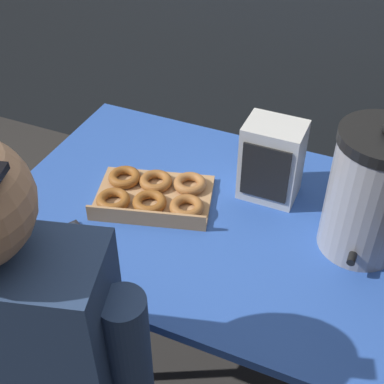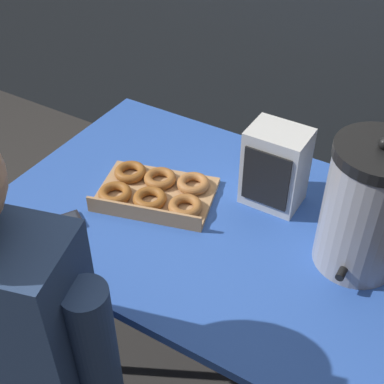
# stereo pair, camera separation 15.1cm
# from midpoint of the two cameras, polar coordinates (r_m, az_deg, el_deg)

# --- Properties ---
(ground_plane) EXTENTS (12.00, 12.00, 0.00)m
(ground_plane) POSITION_cam_midpoint_polar(r_m,az_deg,el_deg) (2.07, 3.43, -17.12)
(ground_plane) COLOR #2D2B28
(folding_table) EXTENTS (1.17, 0.82, 0.71)m
(folding_table) POSITION_cam_midpoint_polar(r_m,az_deg,el_deg) (1.56, 4.37, -3.75)
(folding_table) COLOR #2D56B2
(folding_table) RESTS_ON ground
(donut_box) EXTENTS (0.39, 0.31, 0.05)m
(donut_box) POSITION_cam_midpoint_polar(r_m,az_deg,el_deg) (1.57, -1.20, -0.07)
(donut_box) COLOR tan
(donut_box) RESTS_ON folding_table
(coffee_urn) EXTENTS (0.22, 0.25, 0.38)m
(coffee_urn) POSITION_cam_midpoint_polar(r_m,az_deg,el_deg) (1.37, 21.19, -1.73)
(coffee_urn) COLOR #939399
(coffee_urn) RESTS_ON folding_table
(cell_phone) EXTENTS (0.13, 0.15, 0.01)m
(cell_phone) POSITION_cam_midpoint_polar(r_m,az_deg,el_deg) (1.51, -11.37, -3.65)
(cell_phone) COLOR black
(cell_phone) RESTS_ON folding_table
(space_heater) EXTENTS (0.17, 0.13, 0.24)m
(space_heater) POSITION_cam_midpoint_polar(r_m,az_deg,el_deg) (1.53, 11.69, 2.49)
(space_heater) COLOR silver
(space_heater) RESTS_ON folding_table
(person_seated) EXTENTS (0.55, 0.31, 1.29)m
(person_seated) POSITION_cam_midpoint_polar(r_m,az_deg,el_deg) (1.35, -15.84, -17.76)
(person_seated) COLOR #33332D
(person_seated) RESTS_ON ground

